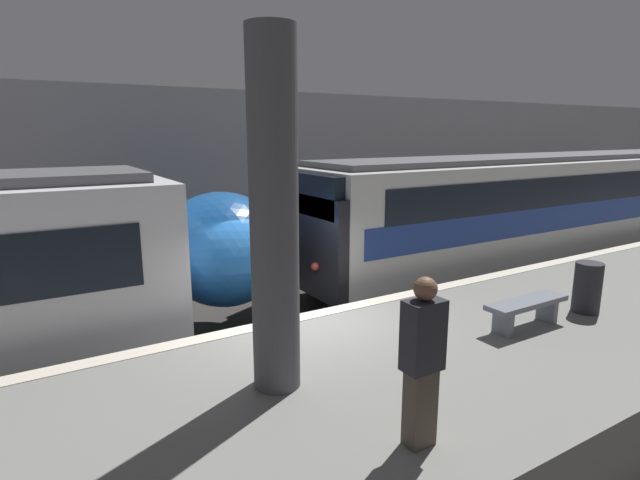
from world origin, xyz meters
The scene contains 8 objects.
ground_plane centered at (0.00, 0.00, 0.00)m, with size 120.00×120.00×0.00m, color #33302D.
platform centered at (0.00, -2.25, 0.52)m, with size 40.00×4.51×1.05m.
station_rear_barrier centered at (0.00, 6.27, 2.57)m, with size 50.00×0.15×5.13m.
support_pillar_near centered at (-1.30, -1.93, 3.08)m, with size 0.55×0.55×4.07m.
train_boxy centered at (9.64, 2.26, 1.73)m, with size 16.68×3.09×3.37m.
person_waiting centered at (-0.65, -3.69, 1.93)m, with size 0.38×0.24×1.69m.
platform_bench centered at (2.78, -2.32, 1.38)m, with size 1.50×0.40×0.45m.
trash_bin centered at (4.25, -2.39, 1.47)m, with size 0.44×0.44×0.85m.
Camera 1 is at (-3.71, -6.89, 4.01)m, focal length 28.00 mm.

